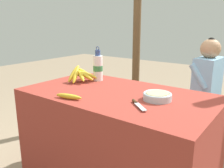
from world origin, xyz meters
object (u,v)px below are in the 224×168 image
(serving_bowl, at_px, (157,96))
(loose_banana_front, at_px, (69,96))
(water_bottle, at_px, (98,67))
(banana_bunch_green, at_px, (156,90))
(support_post_near, at_px, (137,29))
(seated_vendor, at_px, (202,85))
(wooden_bench, at_px, (194,109))
(banana_bunch_ripe, at_px, (81,74))
(knife, at_px, (137,104))

(serving_bowl, relative_size, loose_banana_front, 0.95)
(water_bottle, distance_m, banana_bunch_green, 1.03)
(support_post_near, bearing_deg, serving_bowl, -54.56)
(water_bottle, xyz_separation_m, seated_vendor, (0.63, 0.91, -0.25))
(serving_bowl, bearing_deg, wooden_bench, 94.70)
(water_bottle, distance_m, support_post_near, 1.40)
(water_bottle, distance_m, seated_vendor, 1.13)
(loose_banana_front, height_order, support_post_near, support_post_near)
(banana_bunch_ripe, distance_m, water_bottle, 0.16)
(banana_bunch_ripe, bearing_deg, banana_bunch_green, 79.58)
(knife, bearing_deg, banana_bunch_green, 149.97)
(banana_bunch_ripe, relative_size, seated_vendor, 0.26)
(knife, xyz_separation_m, banana_bunch_green, (-0.50, 1.29, -0.30))
(serving_bowl, xyz_separation_m, loose_banana_front, (-0.48, -0.33, -0.01))
(water_bottle, xyz_separation_m, loose_banana_front, (0.18, -0.51, -0.10))
(banana_bunch_ripe, distance_m, knife, 0.73)
(knife, bearing_deg, support_post_near, 160.17)
(knife, bearing_deg, serving_bowl, 111.27)
(banana_bunch_green, bearing_deg, support_post_near, 144.14)
(loose_banana_front, relative_size, knife, 1.18)
(banana_bunch_ripe, xyz_separation_m, serving_bowl, (0.74, -0.06, -0.04))
(loose_banana_front, height_order, banana_bunch_green, loose_banana_front)
(banana_bunch_ripe, xyz_separation_m, loose_banana_front, (0.27, -0.39, -0.05))
(serving_bowl, distance_m, wooden_bench, 1.21)
(serving_bowl, xyz_separation_m, banana_bunch_green, (-0.55, 1.12, -0.31))
(seated_vendor, relative_size, banana_bunch_green, 4.45)
(knife, relative_size, support_post_near, 0.07)
(knife, height_order, support_post_near, support_post_near)
(water_bottle, bearing_deg, loose_banana_front, -70.85)
(support_post_near, bearing_deg, seated_vendor, -21.04)
(banana_bunch_ripe, height_order, loose_banana_front, banana_bunch_ripe)
(wooden_bench, distance_m, seated_vendor, 0.29)
(loose_banana_front, bearing_deg, banana_bunch_ripe, 124.32)
(wooden_bench, bearing_deg, water_bottle, -120.84)
(banana_bunch_ripe, xyz_separation_m, wooden_bench, (0.65, 1.06, -0.48))
(serving_bowl, bearing_deg, banana_bunch_ripe, 175.04)
(knife, relative_size, wooden_bench, 0.09)
(wooden_bench, xyz_separation_m, seated_vendor, (0.07, -0.03, 0.28))
(loose_banana_front, xyz_separation_m, banana_bunch_green, (-0.07, 1.45, -0.30))
(serving_bowl, height_order, banana_bunch_green, serving_bowl)
(loose_banana_front, relative_size, seated_vendor, 0.17)
(knife, bearing_deg, loose_banana_front, -120.08)
(loose_banana_front, bearing_deg, water_bottle, 109.15)
(wooden_bench, bearing_deg, loose_banana_front, -104.82)
(banana_bunch_ripe, bearing_deg, support_post_near, 102.52)
(serving_bowl, xyz_separation_m, seated_vendor, (-0.03, 1.09, -0.16))
(water_bottle, distance_m, wooden_bench, 1.21)
(banana_bunch_ripe, bearing_deg, serving_bowl, -4.96)
(seated_vendor, bearing_deg, serving_bowl, 95.81)
(seated_vendor, bearing_deg, banana_bunch_green, 1.28)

